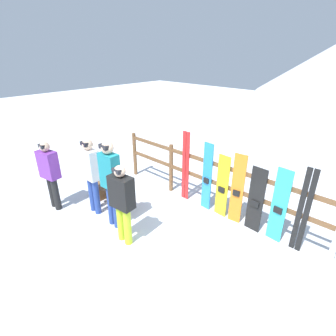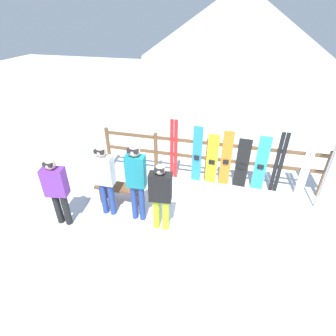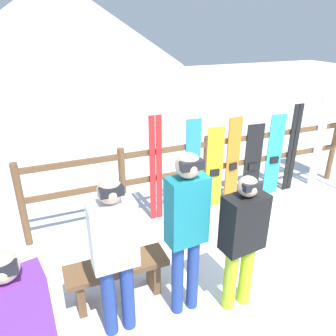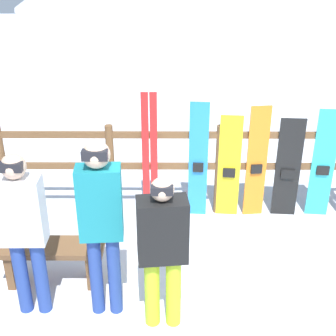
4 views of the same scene
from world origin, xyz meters
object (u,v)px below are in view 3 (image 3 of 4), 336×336
snowboard_blue (193,168)px  snowboard_cyan (274,156)px  person_white (115,249)px  ski_pair_white (320,140)px  snowboard_yellow (214,169)px  snowboard_black_stripe (253,163)px  person_teal (187,224)px  bench (117,273)px  ski_pair_black (292,149)px  person_purple (19,332)px  snowboard_orange (233,162)px  ski_pair_red (156,170)px  person_black (243,236)px

snowboard_blue → snowboard_cyan: (1.59, -0.00, -0.04)m
person_white → ski_pair_white: size_ratio=0.96×
snowboard_yellow → snowboard_black_stripe: (0.75, -0.00, -0.02)m
snowboard_black_stripe → person_teal: bearing=-139.5°
snowboard_cyan → ski_pair_white: ski_pair_white is taller
person_teal → bench: bearing=145.9°
bench → snowboard_yellow: (1.99, 1.39, 0.35)m
snowboard_black_stripe → ski_pair_black: bearing=0.2°
person_purple → snowboard_orange: 3.99m
bench → snowboard_yellow: 2.45m
person_teal → ski_pair_black: (2.96, 1.81, -0.28)m
person_purple → ski_pair_black: 5.05m
person_white → ski_pair_white: ski_pair_white is taller
bench → snowboard_cyan: snowboard_cyan is taller
person_purple → snowboard_cyan: size_ratio=1.07×
ski_pair_red → snowboard_cyan: size_ratio=1.14×
person_white → snowboard_blue: (1.68, 1.80, -0.22)m
snowboard_black_stripe → bench: bearing=-153.2°
person_purple → snowboard_black_stripe: person_purple is taller
person_black → ski_pair_red: bearing=95.6°
snowboard_yellow → ski_pair_red: bearing=179.8°
person_black → snowboard_black_stripe: person_black is taller
ski_pair_black → person_black: bearing=-140.7°
ski_pair_red → ski_pair_white: bearing=0.0°
ski_pair_white → person_black: bearing=-146.9°
snowboard_blue → ski_pair_black: size_ratio=0.97×
snowboard_blue → snowboard_black_stripe: (1.15, -0.00, -0.10)m
bench → ski_pair_black: size_ratio=0.69×
snowboard_blue → snowboard_cyan: size_ratio=1.06×
bench → person_white: size_ratio=0.66×
person_teal → snowboard_blue: bearing=61.7°
ski_pair_red → snowboard_blue: bearing=-0.3°
person_black → snowboard_blue: snowboard_blue is taller
bench → snowboard_blue: (1.59, 1.39, 0.44)m
ski_pair_red → ski_pair_black: ski_pair_red is taller
person_purple → snowboard_blue: (2.49, 2.33, -0.13)m
snowboard_orange → snowboard_cyan: snowboard_orange is taller
snowboard_black_stripe → ski_pair_white: size_ratio=0.76×
snowboard_yellow → snowboard_orange: 0.35m
bench → snowboard_orange: (2.34, 1.39, 0.41)m
person_purple → ski_pair_black: size_ratio=0.98×
bench → ski_pair_white: bearing=18.3°
person_black → snowboard_cyan: person_black is taller
snowboard_blue → snowboard_yellow: 0.41m
person_purple → ski_pair_black: (4.48, 2.33, -0.10)m
bench → person_purple: bearing=-133.5°
ski_pair_white → person_purple: bearing=-155.4°
person_teal → snowboard_cyan: size_ratio=1.23×
snowboard_yellow → snowboard_cyan: (1.19, 0.00, 0.04)m
person_black → snowboard_orange: size_ratio=1.03×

